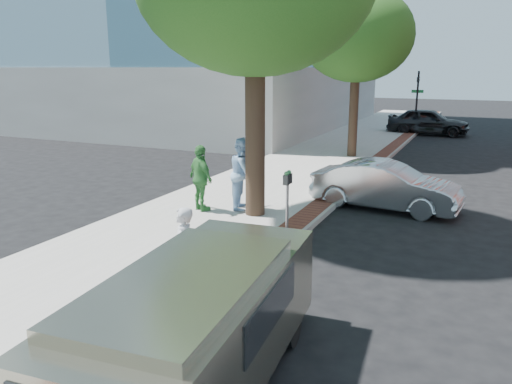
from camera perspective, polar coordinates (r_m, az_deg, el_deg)
The scene contains 14 objects.
ground at distance 11.65m, azimuth -1.34°, elevation -5.98°, with size 120.00×120.00×0.00m, color black.
sidewalk at distance 19.32m, azimuth 5.07°, elevation 2.29°, with size 5.00×60.00×0.15m, color #9E9991.
brick_strip at distance 18.70m, azimuth 11.43°, elevation 1.92°, with size 0.60×60.00×0.01m, color brown.
curb at distance 18.64m, azimuth 12.47°, elevation 1.58°, with size 0.10×60.00×0.15m, color gray.
office_base at distance 36.53m, azimuth -4.64°, elevation 10.86°, with size 18.20×22.20×4.00m, color gray.
signal_near at distance 32.12m, azimuth 17.93°, elevation 10.26°, with size 0.70×0.15×3.80m.
tree_far at distance 22.51m, azimuth 11.48°, elevation 17.10°, with size 4.80×4.80×7.14m.
parking_meter at distance 11.88m, azimuth 3.62°, elevation 0.47°, with size 0.12×0.32×1.47m.
person_gray at distance 8.68m, azimuth -8.33°, elevation -6.74°, with size 0.57×0.37×1.56m, color #B8B9BE.
person_officer at distance 13.80m, azimuth -1.42°, elevation 2.15°, with size 0.97×0.75×1.99m, color #8CB4D9.
person_green at distance 13.67m, azimuth -6.32°, elevation 1.58°, with size 1.07×0.44×1.82m, color #3D873F.
sedan_silver at distance 14.81m, azimuth 14.58°, elevation 0.69°, with size 1.45×4.16×1.37m, color #B2B5B9.
bg_car at distance 32.34m, azimuth 19.05°, elevation 7.63°, with size 1.91×4.75×1.62m, color black.
van at distance 6.47m, azimuth -5.95°, elevation -14.25°, with size 2.12×4.71×1.69m.
Camera 1 is at (4.81, -9.83, 3.99)m, focal length 35.00 mm.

